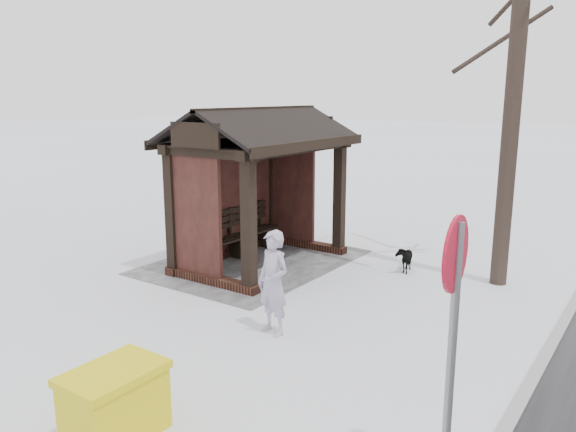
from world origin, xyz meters
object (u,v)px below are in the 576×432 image
object	(u,v)px
pedestrian	(273,283)
dog	(404,258)
bus_shelter	(254,155)
grit_bin	(115,403)
road_sign	(453,300)

from	to	relation	value
pedestrian	dog	distance (m)	3.78
bus_shelter	pedestrian	distance (m)	3.73
grit_bin	road_sign	bearing A→B (deg)	110.22
pedestrian	road_sign	xyz separation A→B (m)	(1.82, 3.11, 0.99)
bus_shelter	pedestrian	bearing A→B (deg)	42.52
dog	road_sign	bearing A→B (deg)	-79.59
pedestrian	dog	size ratio (longest dim) A/B	2.46
dog	road_sign	world-z (taller)	road_sign
bus_shelter	grit_bin	distance (m)	6.26
pedestrian	grit_bin	bearing A→B (deg)	-74.32
pedestrian	dog	xyz separation A→B (m)	(-3.73, 0.35, -0.49)
dog	grit_bin	size ratio (longest dim) A/B	0.64
dog	grit_bin	world-z (taller)	grit_bin
bus_shelter	dog	distance (m)	3.50
dog	grit_bin	bearing A→B (deg)	-107.24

